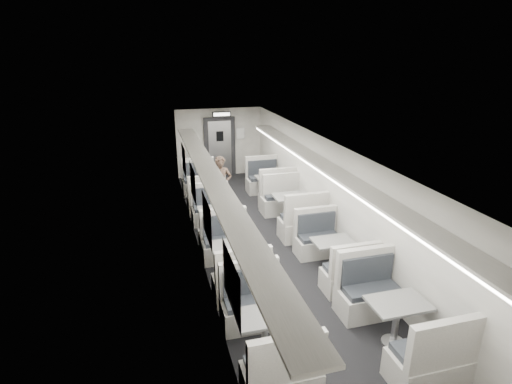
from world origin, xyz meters
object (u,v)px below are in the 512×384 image
exit_sign (221,114)px  booth_right_b (291,210)px  booth_left_a (202,190)px  vestibule_door (220,147)px  booth_left_b (216,221)px  booth_left_c (233,260)px  booth_left_d (265,335)px  passenger (221,185)px  booth_right_d (396,322)px  booth_right_c (332,255)px  booth_right_a (271,188)px

exit_sign → booth_right_b: bearing=-76.7°
booth_left_a → booth_right_b: bearing=-47.9°
booth_left_a → vestibule_door: size_ratio=1.00×
booth_left_b → booth_left_c: bearing=-90.0°
booth_left_b → booth_left_a: bearing=90.0°
booth_left_d → passenger: passenger is taller
booth_left_b → passenger: bearing=73.5°
booth_right_b → booth_right_d: size_ratio=1.06×
booth_right_c → vestibule_door: (-1.00, 7.13, 0.69)m
booth_left_d → booth_right_b: bearing=65.4°
booth_left_c → booth_right_a: size_ratio=0.97×
booth_left_c → passenger: 3.39m
passenger → booth_left_d: bearing=-82.9°
booth_right_b → passenger: 2.06m
passenger → booth_right_d: bearing=-63.6°
booth_left_c → vestibule_door: 6.92m
booth_right_a → booth_right_b: size_ratio=0.93×
booth_right_b → exit_sign: (-1.00, 4.22, 1.87)m
booth_left_d → exit_sign: 8.86m
booth_left_b → booth_right_b: 2.00m
booth_left_b → exit_sign: size_ratio=3.22×
booth_left_c → booth_right_a: booth_right_a is taller
booth_left_a → exit_sign: bearing=63.5°
booth_right_c → passenger: 4.01m
booth_left_b → booth_right_b: booth_right_b is taller
passenger → booth_left_c: bearing=-85.6°
booth_left_c → booth_right_a: (2.00, 3.94, 0.01)m
booth_left_b → booth_right_b: bearing=3.3°
booth_right_d → passenger: bearing=105.2°
booth_right_c → passenger: (-1.60, 3.65, 0.45)m
booth_left_b → booth_right_d: size_ratio=0.93×
booth_right_b → booth_left_c: bearing=-133.5°
passenger → exit_sign: size_ratio=2.61×
vestibule_door → exit_sign: size_ratio=3.39×
vestibule_door → exit_sign: exit_sign is taller
passenger → vestibule_door: size_ratio=0.77×
booth_right_c → booth_left_d: bearing=-135.6°
booth_left_b → vestibule_door: (1.00, 4.82, 0.68)m
passenger → exit_sign: (0.60, 2.99, 1.47)m
booth_left_a → booth_left_d: booth_left_a is taller
booth_right_b → vestibule_door: vestibule_door is taller
booth_right_d → vestibule_door: vestibule_door is taller
booth_left_a → booth_left_b: bearing=-90.0°
passenger → booth_right_b: bearing=-26.4°
booth_right_a → exit_sign: bearing=112.7°
booth_left_c → booth_right_c: bearing=-8.8°
booth_left_c → booth_right_b: (2.00, 2.11, 0.04)m
booth_right_a → booth_left_c: bearing=-116.9°
booth_right_c → booth_left_c: bearing=171.2°
booth_left_d → passenger: (0.40, 5.61, 0.44)m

